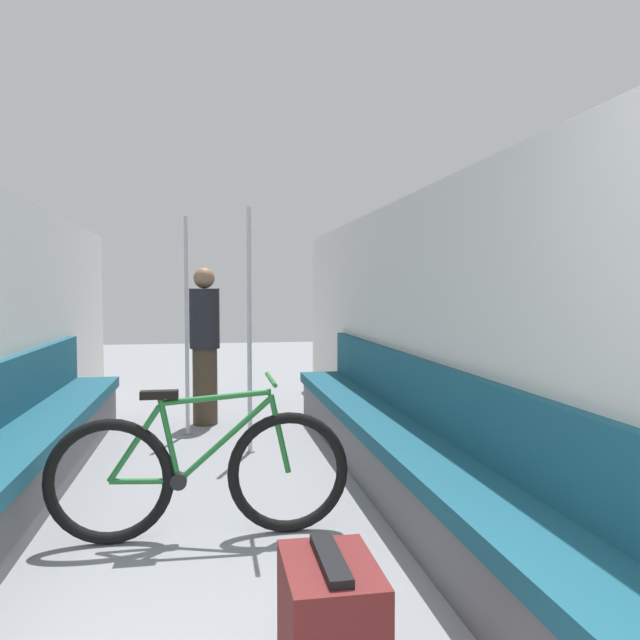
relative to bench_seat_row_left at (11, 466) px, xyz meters
name	(u,v)px	position (x,y,z in m)	size (l,w,h in m)	color
wall_right	(435,338)	(2.70, 0.02, 0.74)	(0.10, 9.45, 2.06)	silver
bench_seat_row_left	(11,466)	(0.00, 0.00, 0.00)	(0.48, 5.38, 0.88)	#5B5B60
bench_seat_row_right	(398,448)	(2.43, 0.00, 0.00)	(0.48, 5.38, 0.88)	#5B5B60
bicycle	(201,473)	(1.14, -0.57, 0.06)	(1.64, 0.46, 0.88)	black
grab_pole_near	(187,329)	(0.98, 1.93, 0.70)	(0.08, 0.08, 2.04)	gray
grab_pole_far	(249,334)	(1.52, 1.18, 0.70)	(0.08, 0.08, 2.04)	gray
passenger_standing	(205,344)	(1.15, 2.35, 0.52)	(0.30, 0.30, 1.58)	#473828
luggage_bag	(330,629)	(1.58, -2.00, -0.06)	(0.31, 0.45, 0.48)	maroon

